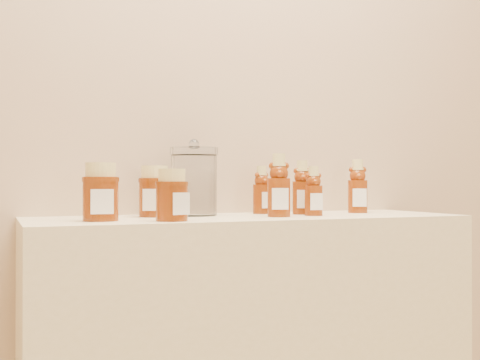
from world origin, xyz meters
name	(u,v)px	position (x,y,z in m)	size (l,w,h in m)	color
wall_back	(224,67)	(0.00, 1.75, 1.35)	(3.50, 0.02, 2.70)	tan
bear_bottle_back_left	(262,187)	(0.09, 1.66, 0.98)	(0.06, 0.06, 0.16)	#632307
bear_bottle_back_mid	(302,184)	(0.18, 1.59, 0.99)	(0.06, 0.06, 0.18)	#632307
bear_bottle_back_right	(358,183)	(0.39, 1.60, 0.99)	(0.06, 0.06, 0.19)	#632307
bear_bottle_front_left	(279,181)	(0.06, 1.50, 1.00)	(0.07, 0.07, 0.19)	#632307
bear_bottle_front_right	(314,188)	(0.18, 1.51, 0.98)	(0.05, 0.05, 0.16)	#632307
honey_jar_left	(101,192)	(-0.42, 1.50, 0.97)	(0.09, 0.09, 0.14)	#632307
honey_jar_back	(155,191)	(-0.25, 1.63, 0.97)	(0.09, 0.09, 0.14)	#632307
honey_jar_front	(172,195)	(-0.26, 1.43, 0.96)	(0.08, 0.08, 0.13)	#632307
glass_canister	(194,178)	(-0.13, 1.64, 1.00)	(0.14, 0.14, 0.21)	white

